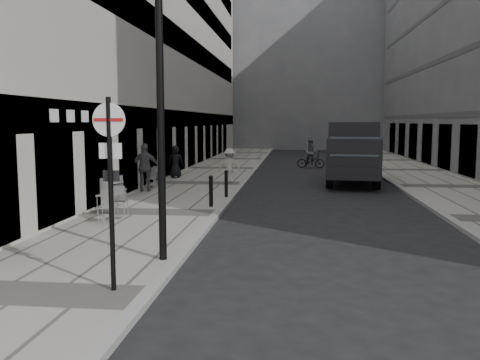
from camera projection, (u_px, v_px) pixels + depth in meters
The scene contains 16 objects.
sidewalk at pixel (199, 184), 23.53m from camera, with size 4.00×60.00×0.12m, color gray.
far_sidewalk at pixel (445, 187), 22.34m from camera, with size 4.00×60.00×0.12m, color gray.
building_left at pixel (151, 16), 29.35m from camera, with size 4.00×45.00×18.00m, color beige.
building_far at pixel (289, 52), 59.42m from camera, with size 24.00×16.00×22.00m, color slate.
sign_post at pixel (110, 168), 8.33m from camera, with size 0.55×0.10×3.22m.
lamppost at pixel (160, 97), 10.09m from camera, with size 0.27×0.27×5.93m.
bollard_near at pixel (226, 184), 19.05m from camera, with size 0.13×0.13×0.94m, color black.
bollard_far at pixel (211, 192), 16.89m from camera, with size 0.13×0.13×0.97m, color black.
panel_van at pixel (353, 149), 24.21m from camera, with size 2.87×6.38×2.91m.
cyclist at pixel (311, 157), 32.11m from camera, with size 1.79×0.87×1.85m.
pedestrian_a at pixel (145, 167), 20.47m from camera, with size 1.14×0.48×1.95m, color #5D5C62.
pedestrian_b at pixel (229, 166), 23.42m from camera, with size 1.03×0.59×1.59m, color #B9B5AA.
pedestrian_c at pixel (175, 162), 25.60m from camera, with size 0.79×0.51×1.62m, color black.
cafe_table_near at pixel (113, 203), 14.68m from camera, with size 0.71×1.61×0.92m.
cafe_table_mid at pixel (112, 192), 16.78m from camera, with size 0.78×1.76×1.00m.
cafe_table_far at pixel (155, 177), 21.87m from camera, with size 0.67×1.52×0.87m.
Camera 1 is at (2.42, -5.01, 2.95)m, focal length 38.00 mm.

